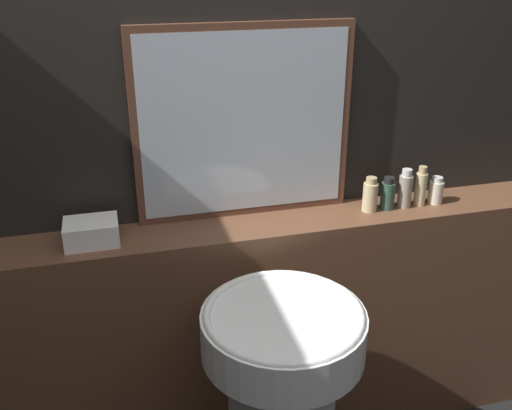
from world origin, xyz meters
name	(u,v)px	position (x,y,z in m)	size (l,w,h in m)	color
wall_back	(221,143)	(0.00, 1.41, 1.25)	(8.00, 0.06, 2.50)	black
vanity_counter	(234,341)	(0.00, 1.26, 0.49)	(2.92, 0.23, 0.99)	brown
mirror	(244,124)	(0.07, 1.36, 1.33)	(0.77, 0.03, 0.68)	#563323
towel_stack	(92,232)	(-0.47, 1.26, 1.03)	(0.17, 0.13, 0.08)	white
shampoo_bottle	(370,195)	(0.53, 1.26, 1.05)	(0.05, 0.05, 0.13)	#C6B284
conditioner_bottle	(388,194)	(0.60, 1.26, 1.05)	(0.05, 0.05, 0.12)	#2D4C3D
lotion_bottle	(405,190)	(0.67, 1.26, 1.06)	(0.05, 0.05, 0.15)	gray
body_wash_bottle	(421,187)	(0.73, 1.26, 1.06)	(0.04, 0.04, 0.15)	#C6B284
hand_soap_bottle	(436,191)	(0.80, 1.26, 1.04)	(0.06, 0.06, 0.11)	beige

